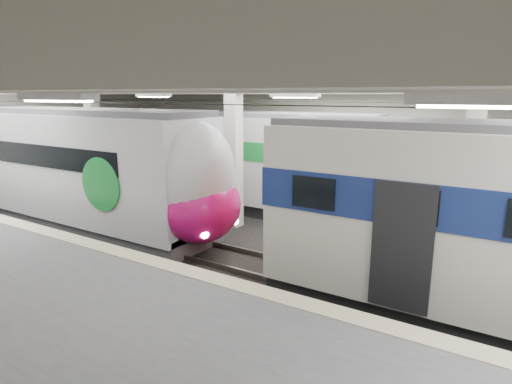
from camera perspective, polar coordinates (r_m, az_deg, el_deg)
The scene contains 3 objects.
station_hall at distance 10.47m, azimuth -4.30°, elevation 3.29°, with size 36.00×24.00×5.75m.
modern_emu at distance 17.04m, azimuth -21.03°, elevation 2.64°, with size 13.88×2.87×4.47m.
far_train at distance 19.27m, azimuth -3.35°, elevation 4.57°, with size 13.26×2.86×4.25m.
Camera 1 is at (6.12, -10.05, 4.99)m, focal length 30.00 mm.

